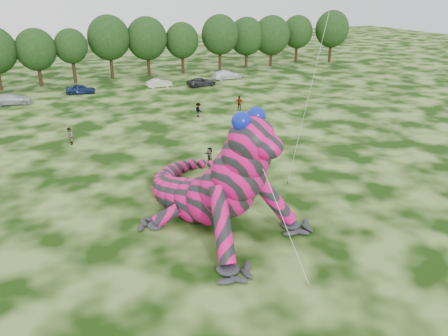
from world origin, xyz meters
name	(u,v)px	position (x,y,z in m)	size (l,w,h in m)	color
ground	(198,286)	(0.00, 0.00, 0.00)	(240.00, 240.00, 0.00)	#16330A
inflatable_gecko	(198,162)	(2.79, 6.76, 4.32)	(14.57, 17.30, 8.65)	#DB0965
tree_8	(37,58)	(-4.22, 56.99, 4.47)	(6.14, 5.53, 8.94)	black
tree_9	(72,56)	(1.06, 57.35, 4.34)	(5.27, 4.74, 8.68)	black
tree_10	(110,47)	(7.40, 58.58, 5.25)	(7.09, 6.38, 10.50)	black
tree_11	(147,47)	(13.79, 58.20, 5.03)	(7.01, 6.31, 10.07)	black
tree_12	(182,48)	(20.01, 57.74, 4.49)	(5.99, 5.39, 8.97)	black
tree_13	(220,43)	(27.13, 57.13, 5.06)	(6.83, 6.15, 10.13)	black
tree_14	(246,42)	(33.46, 58.72, 4.70)	(6.82, 6.14, 9.40)	black
tree_15	(272,41)	(38.47, 57.77, 4.82)	(7.17, 6.45, 9.63)	black
tree_16	(297,39)	(45.45, 59.37, 4.69)	(6.26, 5.63, 9.37)	black
tree_17	(331,36)	(51.95, 56.66, 5.15)	(6.98, 6.28, 10.30)	black
car_3	(11,99)	(-8.67, 46.45, 0.75)	(2.10, 5.17, 1.50)	#B1B4BB
car_4	(81,89)	(0.75, 48.98, 0.71)	(1.68, 4.18, 1.42)	#13224D
car_5	(159,83)	(12.64, 48.38, 0.65)	(1.39, 3.97, 1.31)	beige
car_6	(202,82)	(19.06, 46.39, 0.65)	(2.16, 4.69, 1.30)	#2A292C
car_7	(227,75)	(25.01, 49.64, 0.75)	(2.10, 5.17, 1.50)	white
spectator_3	(239,103)	(17.99, 30.90, 0.94)	(1.10, 0.46, 1.87)	gray
spectator_1	(70,136)	(-3.44, 26.50, 0.88)	(0.85, 0.67, 1.76)	gray
spectator_2	(198,110)	(12.15, 30.39, 0.87)	(1.12, 0.64, 1.73)	gray
spectator_5	(210,156)	(7.34, 15.59, 0.83)	(1.53, 0.49, 1.65)	gray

